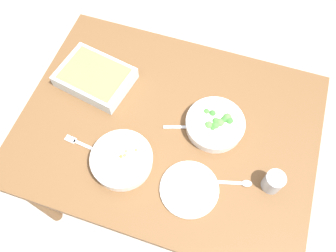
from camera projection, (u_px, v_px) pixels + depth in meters
ground_plane at (168, 182)px, 2.05m from camera, size 6.00×6.00×0.00m
dining_table at (168, 135)px, 1.47m from camera, size 1.20×0.90×0.74m
stew_bowl at (122, 160)px, 1.29m from camera, size 0.24×0.24×0.06m
broccoli_bowl at (215, 124)px, 1.36m from camera, size 0.24×0.24×0.06m
baking_dish at (95, 77)px, 1.46m from camera, size 0.34×0.27×0.06m
drink_cup at (273, 182)px, 1.24m from camera, size 0.07×0.07×0.08m
side_plate at (189, 189)px, 1.26m from camera, size 0.22×0.22×0.01m
spoon_by_stew at (122, 152)px, 1.33m from camera, size 0.10×0.16×0.01m
spoon_by_broccoli at (191, 127)px, 1.38m from camera, size 0.17×0.07×0.01m
spoon_spare at (235, 183)px, 1.27m from camera, size 0.17×0.06×0.01m
fork_on_table at (82, 144)px, 1.35m from camera, size 0.18×0.04×0.01m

